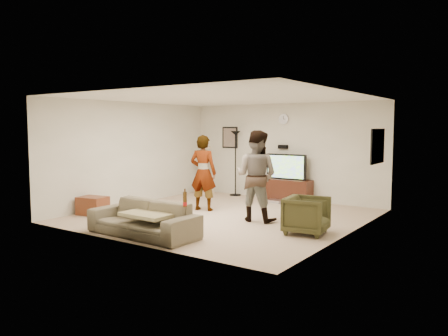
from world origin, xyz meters
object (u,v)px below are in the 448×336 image
Objects in this scene: person_left at (203,173)px; armchair at (307,215)px; cat_tree at (204,170)px; sofa at (143,219)px; floor_lamp at (235,163)px; tv_stand at (286,190)px; side_table at (93,206)px; tv at (286,167)px; beer_bottle at (185,199)px; person_right at (256,176)px.

armchair is at bearing 152.63° from person_left.
cat_tree reaches higher than sofa.
floor_lamp is at bearing 105.40° from sofa.
sofa reaches higher than tv_stand.
tv_stand is 1.69m from floor_lamp.
cat_tree reaches higher than side_table.
armchair reaches higher than tv_stand.
floor_lamp is at bearing 17.66° from cat_tree.
tv is 4.79m from beer_bottle.
beer_bottle is 0.34× the size of armchair.
person_left is at bearing -74.62° from floor_lamp.
person_right is 3.62m from side_table.
person_right reaches higher than cat_tree.
side_table is (-3.19, 0.72, -0.53)m from beer_bottle.
armchair is at bearing -31.95° from cat_tree.
beer_bottle is (-0.03, -2.20, -0.19)m from person_right.
armchair reaches higher than sofa.
tv reaches higher than sofa.
beer_bottle is (2.17, -4.78, -0.16)m from floor_lamp.
person_left is at bearing -52.80° from cat_tree.
beer_bottle is 2.24m from armchair.
floor_lamp reaches higher than beer_bottle.
cat_tree is 5.47× the size of beer_bottle.
armchair is (1.94, -3.00, 0.06)m from tv_stand.
floor_lamp reaches higher than tv_stand.
cat_tree is 5.20m from armchair.
person_right reaches higher than tv.
person_right is 3.10× the size of side_table.
cat_tree is 0.80× the size of person_left.
person_left reaches higher than tv.
tv_stand is 0.78× the size of person_left.
side_table is (-3.22, -1.49, -0.72)m from person_right.
tv_stand is 0.73× the size of person_right.
cat_tree is 3.81m from side_table.
tv is 2.48m from cat_tree.
sofa is at bearing 180.00° from beer_bottle.
tv is at bearing 97.20° from beer_bottle.
tv is 0.53× the size of sofa.
beer_bottle is (0.60, -4.75, -0.16)m from tv.
tv reaches higher than side_table.
cat_tree is 5.44m from beer_bottle.
sofa reaches higher than side_table.
sofa is 8.24× the size of beer_bottle.
person_left reaches higher than cat_tree.
person_left is at bearing 121.77° from beer_bottle.
beer_bottle is at bearing 1.00° from sofa.
person_right is (0.63, -2.55, 0.03)m from tv.
sofa is (0.60, -2.50, -0.56)m from person_left.
cat_tree is (-2.46, -0.25, -0.20)m from tv.
tv is 2.44m from person_left.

